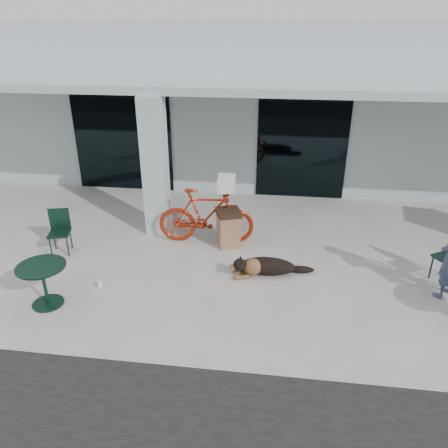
# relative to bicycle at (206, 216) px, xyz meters

# --- Properties ---
(ground) EXTENTS (80.00, 80.00, 0.00)m
(ground) POSITION_rel_bicycle_xyz_m (0.31, -1.90, -0.63)
(ground) COLOR beige
(ground) RESTS_ON ground
(building) EXTENTS (22.00, 7.00, 4.50)m
(building) POSITION_rel_bicycle_xyz_m (0.31, 6.60, 1.62)
(building) COLOR #B2C3CA
(building) RESTS_ON ground
(storefront_glass_left) EXTENTS (2.80, 0.06, 2.70)m
(storefront_glass_left) POSITION_rel_bicycle_xyz_m (-2.89, 3.08, 0.72)
(storefront_glass_left) COLOR black
(storefront_glass_left) RESTS_ON ground
(storefront_glass_right) EXTENTS (2.40, 0.06, 2.70)m
(storefront_glass_right) POSITION_rel_bicycle_xyz_m (2.11, 3.08, 0.72)
(storefront_glass_right) COLOR black
(storefront_glass_right) RESTS_ON ground
(column) EXTENTS (0.50, 0.50, 3.12)m
(column) POSITION_rel_bicycle_xyz_m (-1.19, 0.40, 0.93)
(column) COLOR #B2C3CA
(column) RESTS_ON ground
(overhang) EXTENTS (22.00, 2.80, 0.18)m
(overhang) POSITION_rel_bicycle_xyz_m (0.31, 1.70, 2.58)
(overhang) COLOR #B2C3CA
(overhang) RESTS_ON column
(bicycle) EXTENTS (2.13, 0.74, 1.26)m
(bicycle) POSITION_rel_bicycle_xyz_m (0.00, 0.00, 0.00)
(bicycle) COLOR #A1240D
(bicycle) RESTS_ON ground
(laundry_basket) EXTENTS (0.40, 0.52, 0.29)m
(laundry_basket) POSITION_rel_bicycle_xyz_m (0.45, 0.03, 0.78)
(laundry_basket) COLOR white
(laundry_basket) RESTS_ON bicycle
(dog) EXTENTS (1.29, 0.78, 0.41)m
(dog) POSITION_rel_bicycle_xyz_m (1.42, -1.20, -0.43)
(dog) COLOR black
(dog) RESTS_ON ground
(cup_near_dog) EXTENTS (0.11, 0.11, 0.11)m
(cup_near_dog) POSITION_rel_bicycle_xyz_m (-1.68, -2.06, -0.58)
(cup_near_dog) COLOR white
(cup_near_dog) RESTS_ON ground
(cafe_table_near) EXTENTS (1.08, 1.08, 0.78)m
(cafe_table_near) POSITION_rel_bicycle_xyz_m (-2.37, -2.70, -0.24)
(cafe_table_near) COLOR #113225
(cafe_table_near) RESTS_ON ground
(cafe_chair_near) EXTENTS (0.53, 0.56, 0.95)m
(cafe_chair_near) POSITION_rel_bicycle_xyz_m (-2.98, -0.90, -0.16)
(cafe_chair_near) COLOR #113225
(cafe_chair_near) RESTS_ON ground
(trash_receptacle) EXTENTS (0.64, 0.64, 0.85)m
(trash_receptacle) POSITION_rel_bicycle_xyz_m (0.51, -0.10, -0.21)
(trash_receptacle) COLOR #946C4C
(trash_receptacle) RESTS_ON ground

